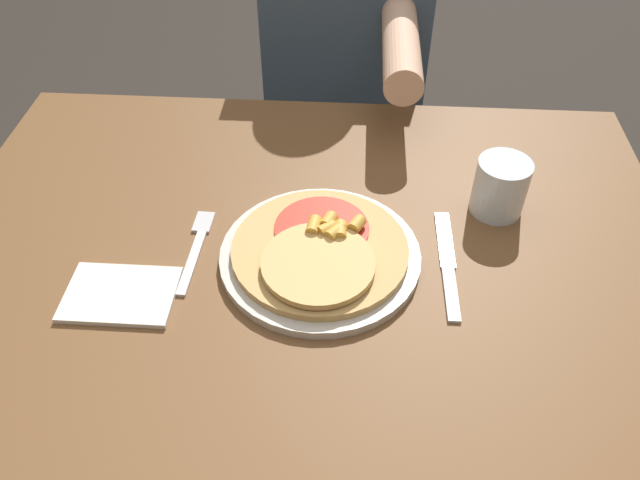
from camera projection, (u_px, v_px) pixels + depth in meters
dining_table at (304, 311)px, 0.99m from camera, size 1.14×0.90×0.72m
plate at (320, 256)px, 0.92m from camera, size 0.30×0.30×0.01m
pizza at (320, 250)px, 0.90m from camera, size 0.26×0.26×0.04m
fork at (197, 245)px, 0.94m from camera, size 0.03×0.18×0.00m
knife at (448, 265)px, 0.91m from camera, size 0.02×0.22×0.00m
drinking_glass at (500, 187)px, 0.97m from camera, size 0.08×0.08×0.09m
napkin at (121, 294)px, 0.87m from camera, size 0.15×0.11×0.01m
person_diner at (346, 60)px, 1.46m from camera, size 0.36×0.52×1.15m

